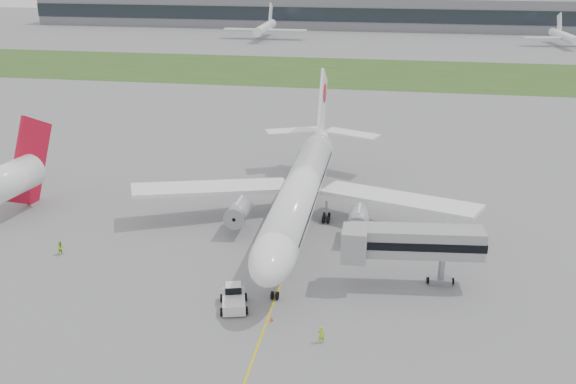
% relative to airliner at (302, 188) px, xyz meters
% --- Properties ---
extents(ground, '(600.00, 600.00, 0.00)m').
position_rel_airliner_xyz_m(ground, '(0.00, -4.87, -5.66)').
color(ground, gray).
rests_on(ground, ground).
extents(apron_markings, '(70.00, 70.00, 0.04)m').
position_rel_airliner_xyz_m(apron_markings, '(0.00, -9.87, -5.66)').
color(apron_markings, gold).
rests_on(apron_markings, ground).
extents(grass_strip, '(600.00, 50.00, 0.02)m').
position_rel_airliner_xyz_m(grass_strip, '(0.00, 115.13, -5.65)').
color(grass_strip, '#2F531F').
rests_on(grass_strip, ground).
extents(terminal_building, '(320.00, 22.30, 14.00)m').
position_rel_airliner_xyz_m(terminal_building, '(0.00, 225.00, 1.34)').
color(terminal_building, gray).
rests_on(terminal_building, ground).
extents(control_tower, '(12.00, 12.00, 56.00)m').
position_rel_airliner_xyz_m(control_tower, '(-90.00, 227.13, -5.66)').
color(control_tower, gray).
rests_on(control_tower, ground).
extents(airliner, '(48.13, 53.95, 17.88)m').
position_rel_airliner_xyz_m(airliner, '(0.00, 0.00, 0.00)').
color(airliner, white).
rests_on(airliner, ground).
extents(pushback_tug, '(3.78, 4.77, 2.19)m').
position_rel_airliner_xyz_m(pushback_tug, '(-4.08, -22.07, -4.65)').
color(pushback_tug, silver).
rests_on(pushback_tug, ground).
extents(jet_bridge, '(15.77, 5.89, 7.31)m').
position_rel_airliner_xyz_m(jet_bridge, '(14.06, -14.39, -0.25)').
color(jet_bridge, gray).
rests_on(jet_bridge, ground).
extents(safety_cone_left, '(0.38, 0.38, 0.52)m').
position_rel_airliner_xyz_m(safety_cone_left, '(-4.64, -24.15, -5.40)').
color(safety_cone_left, '#F0480C').
rests_on(safety_cone_left, ground).
extents(safety_cone_right, '(0.38, 0.38, 0.52)m').
position_rel_airliner_xyz_m(safety_cone_right, '(0.50, -24.28, -5.40)').
color(safety_cone_right, '#F0480C').
rests_on(safety_cone_right, ground).
extents(ground_crew_near, '(0.81, 0.72, 1.87)m').
position_rel_airliner_xyz_m(ground_crew_near, '(6.00, -27.25, -4.73)').
color(ground_crew_near, '#A4DE25').
rests_on(ground_crew_near, ground).
extents(ground_crew_far, '(1.04, 1.13, 1.86)m').
position_rel_airliner_xyz_m(ground_crew_far, '(-28.43, -13.71, -4.73)').
color(ground_crew_far, '#94CC22').
rests_on(ground_crew_far, ground).
extents(neighbor_aircraft, '(6.48, 17.47, 14.12)m').
position_rel_airliner_xyz_m(neighbor_aircraft, '(-41.15, -2.98, -0.07)').
color(neighbor_aircraft, '#B00A22').
rests_on(neighbor_aircraft, ground).
extents(distant_aircraft_left, '(34.19, 30.17, 13.06)m').
position_rel_airliner_xyz_m(distant_aircraft_left, '(-42.21, 182.63, -5.66)').
color(distant_aircraft_left, white).
rests_on(distant_aircraft_left, ground).
extents(distant_aircraft_right, '(31.99, 29.01, 11.12)m').
position_rel_airliner_xyz_m(distant_aircraft_right, '(73.67, 181.86, -5.66)').
color(distant_aircraft_right, white).
rests_on(distant_aircraft_right, ground).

